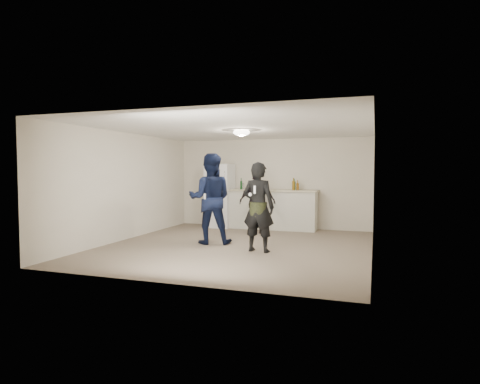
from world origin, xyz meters
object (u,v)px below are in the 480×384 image
(fridge, at_px, (220,196))
(spectator, at_px, (257,202))
(shaker, at_px, (243,186))
(man, at_px, (210,199))
(counter, at_px, (269,210))
(woman, at_px, (258,207))

(fridge, xyz_separation_m, spectator, (1.33, -0.76, -0.10))
(spectator, bearing_deg, shaker, -56.98)
(fridge, distance_m, man, 2.60)
(counter, bearing_deg, spectator, -96.59)
(man, bearing_deg, fridge, -90.75)
(fridge, relative_size, shaker, 10.59)
(shaker, bearing_deg, woman, -66.65)
(fridge, relative_size, spectator, 1.12)
(counter, xyz_separation_m, man, (-0.67, -2.56, 0.47))
(woman, bearing_deg, fridge, -50.61)
(fridge, bearing_deg, spectator, -29.63)
(shaker, relative_size, spectator, 0.11)
(shaker, height_order, woman, woman)
(shaker, xyz_separation_m, man, (0.10, -2.63, -0.18))
(shaker, distance_m, man, 2.63)
(man, xyz_separation_m, woman, (1.26, -0.52, -0.10))
(counter, bearing_deg, man, -104.74)
(spectator, bearing_deg, woman, 102.42)
(counter, xyz_separation_m, shaker, (-0.78, 0.07, 0.65))
(counter, distance_m, man, 2.69)
(counter, bearing_deg, shaker, 175.18)
(shaker, bearing_deg, fridge, -168.25)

